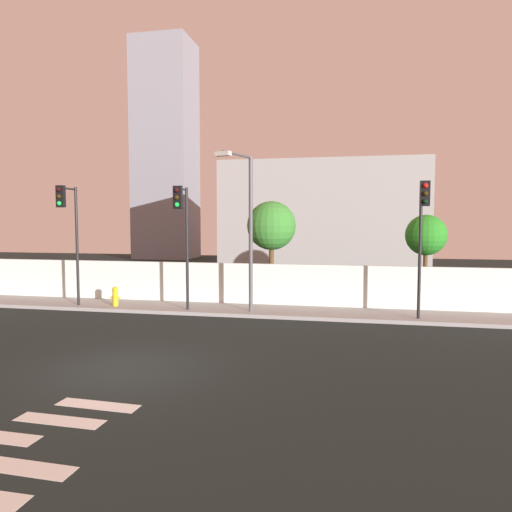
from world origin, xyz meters
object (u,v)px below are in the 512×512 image
(roadside_tree_midleft, at_px, (426,236))
(traffic_light_right, at_px, (422,221))
(traffic_light_left, at_px, (182,222))
(fire_hydrant, at_px, (115,296))
(street_lamp_curbside, at_px, (247,218))
(roadside_tree_leftmost, at_px, (272,226))
(traffic_light_center, at_px, (69,220))

(roadside_tree_midleft, bearing_deg, traffic_light_right, -99.93)
(traffic_light_left, distance_m, roadside_tree_midleft, 10.68)
(traffic_light_left, xyz_separation_m, fire_hydrant, (-3.36, 0.64, -3.21))
(street_lamp_curbside, xyz_separation_m, fire_hydrant, (-5.93, 0.25, -3.34))
(traffic_light_left, distance_m, roadside_tree_leftmost, 4.93)
(roadside_tree_leftmost, bearing_deg, traffic_light_center, -153.76)
(traffic_light_left, bearing_deg, traffic_light_right, 0.48)
(traffic_light_left, bearing_deg, roadside_tree_midleft, 21.60)
(street_lamp_curbside, distance_m, fire_hydrant, 6.81)
(traffic_light_right, xyz_separation_m, fire_hydrant, (-12.60, 0.57, -3.24))
(traffic_light_left, xyz_separation_m, roadside_tree_leftmost, (2.97, 3.92, -0.22))
(traffic_light_center, bearing_deg, street_lamp_curbside, 3.25)
(traffic_light_right, bearing_deg, traffic_light_left, -179.52)
(traffic_light_right, xyz_separation_m, street_lamp_curbside, (-6.67, 0.32, 0.10))
(traffic_light_left, distance_m, fire_hydrant, 4.69)
(traffic_light_center, height_order, roadside_tree_leftmost, traffic_light_center)
(fire_hydrant, bearing_deg, street_lamp_curbside, -2.40)
(roadside_tree_leftmost, relative_size, roadside_tree_midleft, 1.16)
(street_lamp_curbside, bearing_deg, fire_hydrant, 177.60)
(traffic_light_center, bearing_deg, roadside_tree_midleft, 14.81)
(fire_hydrant, bearing_deg, roadside_tree_leftmost, 27.38)
(street_lamp_curbside, height_order, fire_hydrant, street_lamp_curbside)
(traffic_light_left, xyz_separation_m, traffic_light_center, (-5.06, -0.04, 0.06))
(roadside_tree_leftmost, bearing_deg, roadside_tree_midleft, 0.00)
(street_lamp_curbside, xyz_separation_m, roadside_tree_midleft, (7.34, 3.53, -0.75))
(traffic_light_left, relative_size, traffic_light_right, 0.99)
(traffic_light_left, height_order, roadside_tree_midleft, traffic_light_left)
(roadside_tree_leftmost, height_order, roadside_tree_midleft, roadside_tree_leftmost)
(traffic_light_left, relative_size, traffic_light_center, 0.98)
(fire_hydrant, xyz_separation_m, roadside_tree_midleft, (13.27, 3.28, 2.59))
(street_lamp_curbside, bearing_deg, roadside_tree_leftmost, 83.49)
(traffic_light_right, height_order, street_lamp_curbside, street_lamp_curbside)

